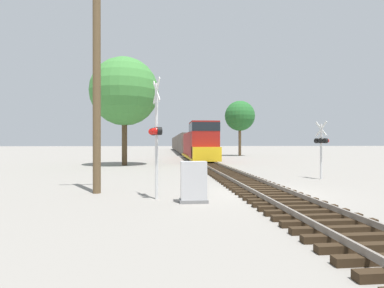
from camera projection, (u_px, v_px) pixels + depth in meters
ground_plane at (263, 193)px, 12.82m from camera, size 400.00×400.00×0.00m
rail_track_bed at (263, 190)px, 12.81m from camera, size 2.60×160.00×0.31m
freight_train at (183, 144)px, 68.57m from camera, size 2.91×79.55×4.44m
crossing_signal_near at (156, 133)px, 11.45m from camera, size 0.56×1.01×4.61m
crossing_signal_far at (322, 143)px, 17.80m from camera, size 0.51×1.01×3.45m
relay_cabinet at (194, 182)px, 10.80m from camera, size 1.02×0.54×1.49m
utility_pole at (97, 78)px, 12.80m from camera, size 1.80×0.33×9.66m
tree_far_right at (124, 92)px, 28.65m from camera, size 6.52×6.52×10.35m
tree_mid_background at (240, 116)px, 50.31m from camera, size 5.05×5.05×9.26m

